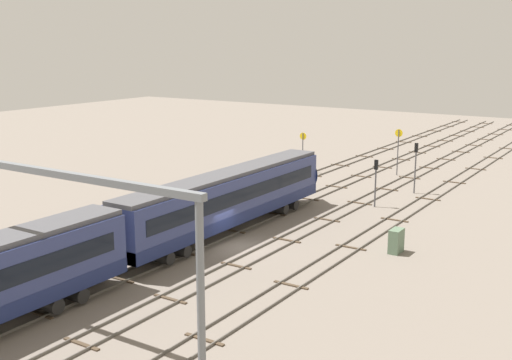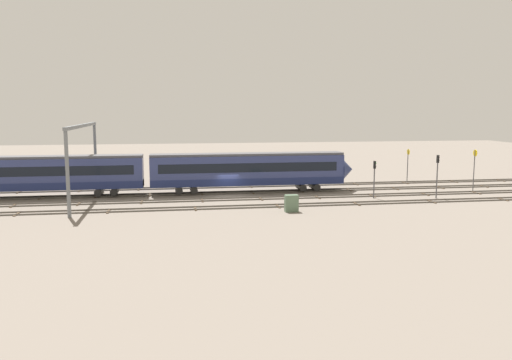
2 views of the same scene
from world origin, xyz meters
TOP-DOWN VIEW (x-y plane):
  - ground_plane at (0.00, 0.00)m, footprint 192.76×192.76m
  - track_near_foreground at (-0.00, -7.30)m, footprint 176.76×2.40m
  - track_second_near at (0.00, -2.43)m, footprint 176.76×2.40m
  - track_with_train at (0.00, 2.43)m, footprint 176.76×2.40m
  - track_second_far at (-0.00, 7.30)m, footprint 176.76×2.40m
  - overhead_gantry at (-16.64, -0.19)m, footprint 0.40×19.80m
  - speed_sign_near_foreground at (31.37, -0.65)m, footprint 0.14×0.87m
  - speed_sign_mid_trackside at (27.01, 9.20)m, footprint 0.14×0.83m
  - signal_light_trackside_approach at (16.59, -4.11)m, footprint 0.31×0.32m
  - signal_light_trackside_departure at (23.81, -5.32)m, footprint 0.31×0.32m
  - relay_cabinet at (5.21, -10.46)m, footprint 1.37×0.75m

SIDE VIEW (x-z plane):
  - ground_plane at x=0.00m, z-range 0.00..0.00m
  - track_with_train at x=0.00m, z-range -0.01..0.15m
  - track_second_near at x=0.00m, z-range -0.01..0.15m
  - track_second_far at x=0.00m, z-range -0.01..0.15m
  - track_near_foreground at x=0.00m, z-range -0.01..0.15m
  - relay_cabinet at x=5.21m, z-range 0.00..1.75m
  - signal_light_trackside_approach at x=16.59m, z-range 0.69..5.09m
  - speed_sign_mid_trackside at x=27.01m, z-range 0.65..5.30m
  - signal_light_trackside_departure at x=23.81m, z-range 0.75..5.84m
  - speed_sign_near_foreground at x=31.37m, z-range 0.74..6.00m
  - overhead_gantry at x=-16.64m, z-range 2.27..10.97m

